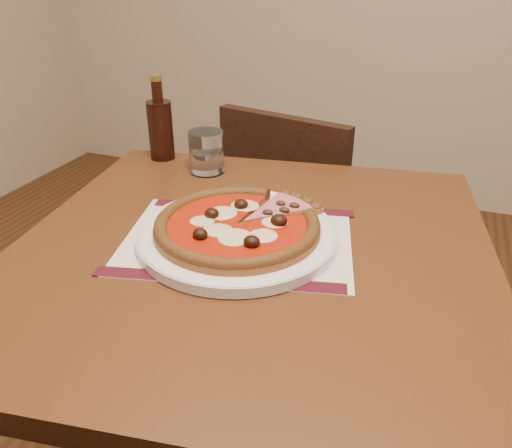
% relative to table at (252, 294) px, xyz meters
% --- Properties ---
extents(table, '(0.91, 0.91, 0.75)m').
position_rel_table_xyz_m(table, '(0.00, 0.00, 0.00)').
color(table, '#583014').
rests_on(table, ground).
extents(chair_far, '(0.46, 0.46, 0.82)m').
position_rel_table_xyz_m(chair_far, '(-0.10, 0.63, -0.18)').
color(chair_far, black).
rests_on(chair_far, ground).
extents(placemat, '(0.44, 0.36, 0.00)m').
position_rel_table_xyz_m(placemat, '(-0.03, 0.01, 0.10)').
color(placemat, silver).
rests_on(placemat, table).
extents(plate, '(0.34, 0.34, 0.02)m').
position_rel_table_xyz_m(plate, '(-0.03, 0.01, 0.11)').
color(plate, white).
rests_on(plate, placemat).
extents(pizza, '(0.28, 0.28, 0.04)m').
position_rel_table_xyz_m(pizza, '(-0.03, 0.00, 0.13)').
color(pizza, '#9B5925').
rests_on(pizza, plate).
extents(ham_slice, '(0.12, 0.15, 0.02)m').
position_rel_table_xyz_m(ham_slice, '(0.03, 0.09, 0.13)').
color(ham_slice, '#9B5925').
rests_on(ham_slice, plate).
extents(water_glass, '(0.10, 0.10, 0.09)m').
position_rel_table_xyz_m(water_glass, '(-0.21, 0.27, 0.15)').
color(water_glass, white).
rests_on(water_glass, table).
extents(bottle, '(0.06, 0.06, 0.20)m').
position_rel_table_xyz_m(bottle, '(-0.35, 0.31, 0.18)').
color(bottle, black).
rests_on(bottle, table).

